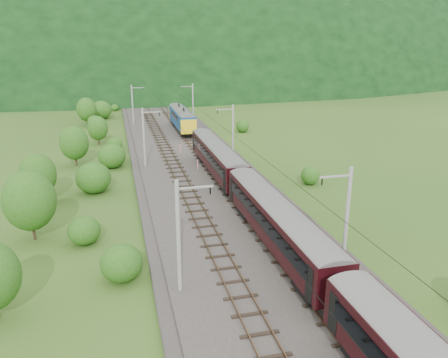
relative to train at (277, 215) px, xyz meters
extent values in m
plane|color=#274E18|center=(-2.40, -4.26, -3.31)|extent=(600.00, 600.00, 0.00)
cube|color=#38332D|center=(-2.40, 5.74, -3.16)|extent=(14.00, 220.00, 0.30)
cube|color=brown|center=(-5.52, 5.74, -2.82)|extent=(0.08, 220.00, 0.15)
cube|color=brown|center=(-4.08, 5.74, -2.82)|extent=(0.08, 220.00, 0.15)
cube|color=black|center=(-4.80, 5.74, -2.95)|extent=(2.40, 220.00, 0.12)
cube|color=brown|center=(-0.72, 5.74, -2.82)|extent=(0.08, 220.00, 0.15)
cube|color=brown|center=(0.72, 5.74, -2.82)|extent=(0.08, 220.00, 0.15)
cube|color=black|center=(0.00, 5.74, -2.95)|extent=(2.40, 220.00, 0.12)
cylinder|color=gray|center=(-8.60, -4.26, 0.99)|extent=(0.28, 0.28, 8.00)
cube|color=gray|center=(-7.40, -4.26, 4.39)|extent=(2.40, 0.12, 0.12)
cylinder|color=black|center=(-6.40, -4.26, 4.09)|extent=(0.10, 0.10, 0.50)
cylinder|color=gray|center=(-8.60, 27.74, 0.99)|extent=(0.28, 0.28, 8.00)
cube|color=gray|center=(-7.40, 27.74, 4.39)|extent=(2.40, 0.12, 0.12)
cylinder|color=black|center=(-6.40, 27.74, 4.09)|extent=(0.10, 0.10, 0.50)
cylinder|color=gray|center=(-8.60, 59.74, 0.99)|extent=(0.28, 0.28, 8.00)
cube|color=gray|center=(-7.40, 59.74, 4.39)|extent=(2.40, 0.12, 0.12)
cylinder|color=black|center=(-6.40, 59.74, 4.09)|extent=(0.10, 0.10, 0.50)
cylinder|color=gray|center=(-8.60, 91.74, 0.99)|extent=(0.28, 0.28, 8.00)
cube|color=gray|center=(-7.40, 91.74, 4.39)|extent=(2.40, 0.12, 0.12)
cylinder|color=black|center=(-6.40, 91.74, 4.09)|extent=(0.10, 0.10, 0.50)
cylinder|color=gray|center=(-8.60, 123.74, 0.99)|extent=(0.28, 0.28, 8.00)
cube|color=gray|center=(-7.40, 123.74, 4.39)|extent=(2.40, 0.12, 0.12)
cylinder|color=black|center=(-6.40, 123.74, 4.09)|extent=(0.10, 0.10, 0.50)
cylinder|color=gray|center=(3.80, -4.26, 0.99)|extent=(0.28, 0.28, 8.00)
cube|color=gray|center=(2.60, -4.26, 4.39)|extent=(2.40, 0.12, 0.12)
cylinder|color=black|center=(1.60, -4.26, 4.09)|extent=(0.10, 0.10, 0.50)
cylinder|color=gray|center=(3.80, 27.74, 0.99)|extent=(0.28, 0.28, 8.00)
cube|color=gray|center=(2.60, 27.74, 4.39)|extent=(2.40, 0.12, 0.12)
cylinder|color=black|center=(1.60, 27.74, 4.09)|extent=(0.10, 0.10, 0.50)
cylinder|color=gray|center=(3.80, 59.74, 0.99)|extent=(0.28, 0.28, 8.00)
cube|color=gray|center=(2.60, 59.74, 4.39)|extent=(2.40, 0.12, 0.12)
cylinder|color=black|center=(1.60, 59.74, 4.09)|extent=(0.10, 0.10, 0.50)
cylinder|color=gray|center=(3.80, 91.74, 0.99)|extent=(0.28, 0.28, 8.00)
cube|color=gray|center=(2.60, 91.74, 4.39)|extent=(2.40, 0.12, 0.12)
cylinder|color=black|center=(1.60, 91.74, 4.09)|extent=(0.10, 0.10, 0.50)
cylinder|color=gray|center=(3.80, 123.74, 0.99)|extent=(0.28, 0.28, 8.00)
cube|color=gray|center=(2.60, 123.74, 4.39)|extent=(2.40, 0.12, 0.12)
cylinder|color=black|center=(1.60, 123.74, 4.09)|extent=(0.10, 0.10, 0.50)
cylinder|color=black|center=(-4.80, 5.74, 3.79)|extent=(0.03, 198.00, 0.03)
cylinder|color=black|center=(0.00, 5.74, 3.79)|extent=(0.03, 198.00, 0.03)
ellipsoid|color=black|center=(-2.40, 255.74, -3.31)|extent=(504.00, 360.00, 244.00)
cube|color=black|center=(0.00, -0.10, -0.53)|extent=(2.68, 20.33, 2.77)
cylinder|color=slate|center=(0.00, -0.10, 0.72)|extent=(2.68, 20.23, 2.68)
cube|color=black|center=(-1.36, -0.10, -0.19)|extent=(0.05, 17.89, 1.06)
cube|color=black|center=(1.36, -0.10, -0.19)|extent=(0.05, 17.89, 1.06)
cube|color=black|center=(0.00, -7.21, -2.33)|extent=(2.03, 2.96, 0.83)
cube|color=black|center=(0.00, 7.02, -2.33)|extent=(2.03, 2.96, 0.83)
cube|color=black|center=(0.00, 21.28, -0.53)|extent=(2.68, 20.33, 2.77)
cylinder|color=slate|center=(0.00, 21.28, 0.72)|extent=(2.68, 20.23, 2.68)
cube|color=black|center=(-1.36, 21.28, -0.19)|extent=(0.05, 17.89, 1.06)
cube|color=black|center=(1.36, 21.28, -0.19)|extent=(0.05, 17.89, 1.06)
cube|color=black|center=(0.00, 14.17, -2.33)|extent=(2.03, 2.96, 0.83)
cube|color=black|center=(0.00, 28.40, -2.33)|extent=(2.03, 2.96, 0.83)
cube|color=navy|center=(0.00, 50.98, -0.53)|extent=(2.68, 16.63, 2.77)
cylinder|color=slate|center=(0.00, 50.98, 0.72)|extent=(2.68, 16.55, 2.68)
cube|color=black|center=(-1.36, 50.98, -0.19)|extent=(0.05, 14.64, 1.06)
cube|color=black|center=(1.36, 50.98, -0.19)|extent=(0.05, 14.64, 1.06)
cube|color=black|center=(0.00, 45.16, -2.33)|extent=(2.03, 2.96, 0.83)
cube|color=black|center=(0.00, 56.80, -2.33)|extent=(2.03, 2.96, 0.83)
cube|color=yellow|center=(0.00, 59.10, -0.71)|extent=(2.73, 0.50, 2.49)
cube|color=yellow|center=(0.00, 42.87, -0.71)|extent=(2.73, 0.50, 2.49)
cube|color=black|center=(0.00, 53.98, 1.37)|extent=(0.08, 1.60, 0.83)
cylinder|color=red|center=(-2.84, 33.88, -2.33)|extent=(0.15, 0.15, 1.37)
cylinder|color=red|center=(-1.86, 24.80, -2.37)|extent=(0.14, 0.14, 1.28)
cylinder|color=black|center=(-5.64, 62.89, -2.15)|extent=(0.12, 0.12, 1.72)
sphere|color=red|center=(-5.64, 62.89, -1.25)|extent=(0.21, 0.21, 0.21)
ellipsoid|color=#264B14|center=(-12.45, -1.45, -1.92)|extent=(3.10, 3.10, 2.79)
ellipsoid|color=#264B14|center=(-15.43, 5.43, -2.06)|extent=(2.78, 2.78, 2.51)
ellipsoid|color=#264B14|center=(-15.07, 19.02, -1.52)|extent=(3.99, 3.99, 3.59)
ellipsoid|color=#264B14|center=(-12.97, 29.15, -1.62)|extent=(3.76, 3.76, 3.39)
ellipsoid|color=#264B14|center=(-12.56, 38.70, -2.21)|extent=(2.46, 2.46, 2.21)
ellipsoid|color=#264B14|center=(-15.33, 49.77, -2.43)|extent=(1.96, 1.96, 1.76)
ellipsoid|color=#264B14|center=(-16.33, 59.99, -2.09)|extent=(2.72, 2.72, 2.44)
ellipsoid|color=#264B14|center=(-15.05, 69.94, -1.29)|extent=(4.49, 4.49, 4.04)
ellipsoid|color=#264B14|center=(-12.15, 81.07, -2.48)|extent=(1.86, 1.86, 1.67)
ellipsoid|color=#264B14|center=(-13.20, 90.64, -2.07)|extent=(2.77, 2.77, 2.50)
cylinder|color=black|center=(-19.80, 7.35, -1.59)|extent=(0.24, 0.24, 3.45)
ellipsoid|color=#264B14|center=(-19.80, 7.35, 0.39)|extent=(4.44, 4.44, 5.33)
cylinder|color=black|center=(-20.57, 17.12, -1.83)|extent=(0.24, 0.24, 2.97)
ellipsoid|color=#264B14|center=(-20.57, 17.12, -0.13)|extent=(3.82, 3.82, 4.58)
cylinder|color=black|center=(-17.91, 31.41, -1.79)|extent=(0.24, 0.24, 3.05)
ellipsoid|color=#264B14|center=(-17.91, 31.41, -0.04)|extent=(3.93, 3.93, 4.71)
cylinder|color=black|center=(-15.15, 44.23, -2.01)|extent=(0.24, 0.24, 2.62)
ellipsoid|color=#264B14|center=(-15.15, 44.23, -0.51)|extent=(3.36, 3.36, 4.04)
cylinder|color=black|center=(-17.75, 62.35, -1.75)|extent=(0.24, 0.24, 3.12)
ellipsoid|color=#264B14|center=(-17.75, 62.35, 0.03)|extent=(4.01, 4.01, 4.81)
ellipsoid|color=#264B14|center=(10.37, 15.85, -2.29)|extent=(2.27, 2.27, 2.04)
ellipsoid|color=#264B14|center=(11.27, 48.21, -2.21)|extent=(2.46, 2.46, 2.21)
camera|label=1|loc=(-12.06, -30.72, 13.51)|focal=35.00mm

